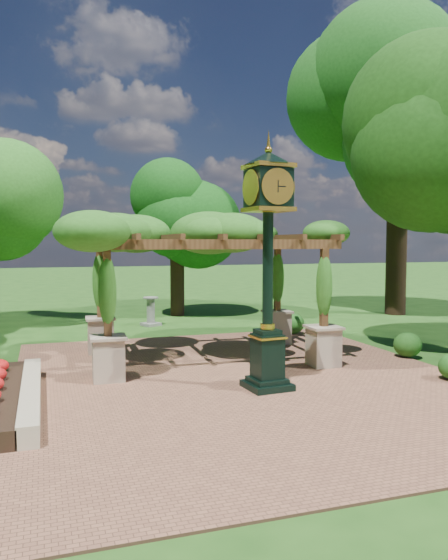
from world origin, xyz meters
name	(u,v)px	position (x,y,z in m)	size (l,w,h in m)	color
ground	(261,392)	(0.00, 0.00, 0.00)	(120.00, 120.00, 0.00)	#1E4714
brick_plaza	(245,379)	(0.00, 1.00, 0.02)	(10.00, 12.00, 0.04)	brown
border_wall	(31,395)	(-4.60, 0.50, 0.20)	(0.35, 5.00, 0.40)	#C6B793
pedestal_clock	(268,247)	(0.16, 0.06, 3.04)	(1.08, 1.08, 5.09)	black
pergola	(206,241)	(-0.24, 3.32, 3.18)	(6.33, 4.15, 3.88)	tan
sundial	(151,313)	(-0.49, 9.75, 0.48)	(0.78, 0.78, 1.09)	gray
shrub_mid	(408,345)	(5.02, 1.80, 0.38)	(0.75, 0.75, 0.67)	#1D4C15
shrub_back	(293,324)	(3.68, 6.18, 0.39)	(0.78, 0.78, 0.71)	#24601B
tree_north	(177,202)	(1.14, 12.28, 4.86)	(3.91, 3.91, 7.08)	#362115
tree_east_far	(399,119)	(10.30, 9.66, 8.40)	(5.87, 5.87, 12.23)	black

